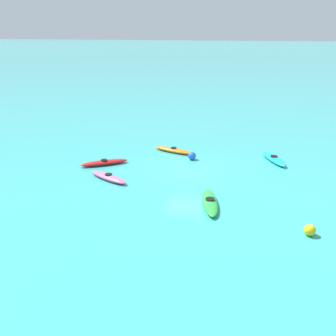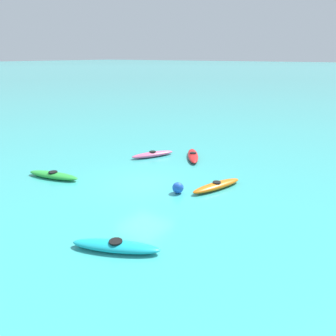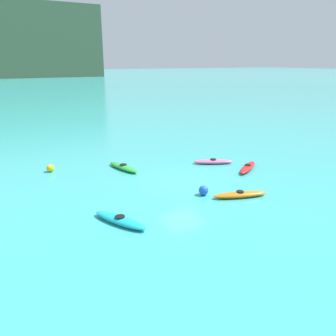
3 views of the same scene
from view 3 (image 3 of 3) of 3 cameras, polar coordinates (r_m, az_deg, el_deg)
ground_plane at (r=21.27m, az=2.58°, el=-2.62°), size 600.00×600.00×0.00m
kayak_pink at (r=25.51m, az=7.53°, el=1.06°), size 2.93×1.91×0.37m
kayak_red at (r=24.58m, az=13.13°, el=0.12°), size 2.96×2.31×0.37m
kayak_orange at (r=19.54m, az=11.89°, el=-4.34°), size 3.16×1.56×0.37m
kayak_green at (r=24.21m, az=-7.43°, el=0.17°), size 1.44×3.24×0.37m
kayak_cyan at (r=16.34m, az=-7.98°, el=-8.59°), size 2.00×3.13×0.37m
buoy_yellow at (r=24.78m, az=-18.99°, el=-0.02°), size 0.51×0.51×0.51m
buoy_blue at (r=19.51m, az=5.93°, el=-3.72°), size 0.55×0.55×0.55m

